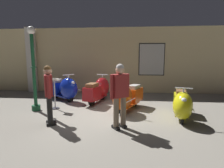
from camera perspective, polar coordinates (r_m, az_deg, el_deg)
ground_plane at (r=5.55m, az=-2.34°, el=-10.17°), size 60.00×60.00×0.00m
showroom_back_wall at (r=9.11m, az=-0.05°, el=7.67°), size 18.00×0.63×3.29m
scooter_0 at (r=7.54m, az=-15.24°, el=-1.44°), size 1.78×1.55×1.13m
scooter_1 at (r=7.19m, az=-4.17°, el=-1.76°), size 0.94×1.86×1.09m
scooter_2 at (r=5.87m, az=4.74°, el=-4.30°), size 1.18×1.76×1.05m
scooter_3 at (r=5.43m, az=21.81°, el=-6.22°), size 0.81×1.68×0.99m
lamppost at (r=6.35m, az=-24.20°, el=4.68°), size 0.28×0.28×2.78m
visitor_0 at (r=4.32m, az=2.58°, el=-2.56°), size 0.46×0.41×1.64m
visitor_1 at (r=4.88m, az=-19.93°, el=-2.14°), size 0.37×0.48×1.58m
info_stanchion at (r=6.45m, az=-18.15°, el=-3.71°), size 0.37×0.31×1.10m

